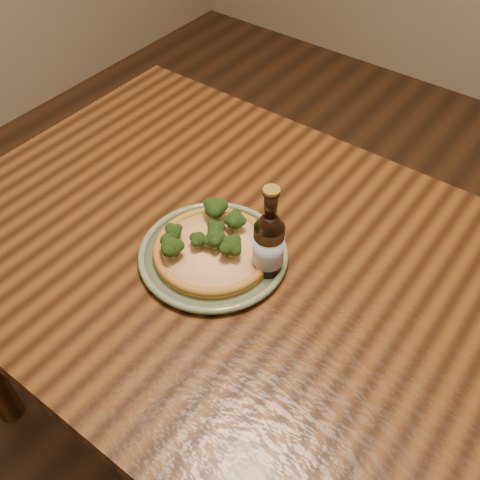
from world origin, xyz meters
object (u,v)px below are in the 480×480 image
Objects in this scene: plate at (213,254)px; beer_bottle at (269,244)px; pizza at (212,247)px; table at (303,319)px.

plate is 0.13m from beer_bottle.
beer_bottle reaches higher than pizza.
plate is 1.26× the size of pizza.
plate is at bearing -140.29° from beer_bottle.
table is 0.22m from plate.
table is 6.83× the size of pizza.
plate is at bearing -167.15° from table.
plate is 1.40× the size of beer_bottle.
plate is at bearing -31.02° from pizza.
table is at bearing 29.53° from beer_bottle.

